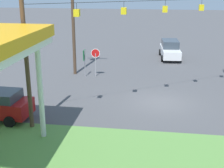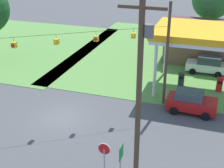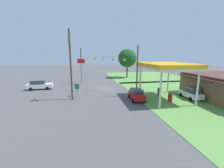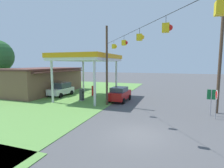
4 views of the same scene
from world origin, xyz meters
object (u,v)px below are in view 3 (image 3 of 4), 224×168
at_px(gas_station_canopy, 166,66).
at_px(stop_sign_roadside, 76,86).
at_px(car_on_crossroad, 39,85).
at_px(tree_west_verge, 127,58).
at_px(route_sign, 77,88).
at_px(car_at_pumps_front, 137,94).
at_px(fuel_pump_far, 170,98).
at_px(fuel_pump_near, 159,93).
at_px(stop_sign_overhead, 81,66).
at_px(car_at_pumps_rear, 191,93).
at_px(utility_pole_main, 71,62).

relative_size(gas_station_canopy, stop_sign_roadside, 3.66).
distance_m(car_on_crossroad, tree_west_verge, 26.64).
relative_size(route_sign, tree_west_verge, 0.26).
distance_m(car_at_pumps_front, stop_sign_roadside, 10.69).
distance_m(fuel_pump_far, tree_west_verge, 26.37).
bearing_deg(fuel_pump_near, route_sign, -96.97).
distance_m(fuel_pump_near, stop_sign_roadside, 14.76).
relative_size(car_at_pumps_front, stop_sign_overhead, 0.62).
bearing_deg(route_sign, fuel_pump_near, 83.03).
bearing_deg(car_on_crossroad, route_sign, -46.99).
bearing_deg(stop_sign_overhead, car_on_crossroad, -62.82).
distance_m(gas_station_canopy, car_at_pumps_front, 6.47).
relative_size(fuel_pump_near, car_at_pumps_front, 0.37).
xyz_separation_m(fuel_pump_far, stop_sign_overhead, (-17.45, -13.78, 3.94)).
bearing_deg(stop_sign_overhead, fuel_pump_far, 38.29).
relative_size(car_on_crossroad, tree_west_verge, 0.58).
relative_size(car_at_pumps_rear, route_sign, 1.78).
bearing_deg(route_sign, utility_pole_main, -33.12).
bearing_deg(stop_sign_roadside, tree_west_verge, -36.92).
distance_m(utility_pole_main, tree_west_verge, 26.45).
distance_m(car_at_pumps_front, car_on_crossroad, 20.91).
height_order(fuel_pump_near, car_at_pumps_front, car_at_pumps_front).
distance_m(gas_station_canopy, car_on_crossroad, 25.55).
distance_m(car_at_pumps_front, utility_pole_main, 11.79).
height_order(car_at_pumps_rear, tree_west_verge, tree_west_verge).
height_order(car_at_pumps_front, tree_west_verge, tree_west_verge).
distance_m(fuel_pump_far, stop_sign_overhead, 22.58).
distance_m(car_at_pumps_rear, stop_sign_roadside, 19.73).
bearing_deg(route_sign, gas_station_canopy, 76.16).
xyz_separation_m(car_at_pumps_front, utility_pole_main, (-2.00, -10.36, 5.27)).
height_order(fuel_pump_far, car_on_crossroad, car_on_crossroad).
xyz_separation_m(car_at_pumps_rear, tree_west_verge, (-24.45, -4.40, 5.20)).
bearing_deg(utility_pole_main, car_on_crossroad, -139.41).
bearing_deg(stop_sign_roadside, gas_station_canopy, -107.15).
relative_size(stop_sign_overhead, route_sign, 2.76).
bearing_deg(car_at_pumps_rear, car_on_crossroad, 68.42).
bearing_deg(route_sign, stop_sign_roadside, -167.32).
distance_m(car_at_pumps_front, route_sign, 10.15).
height_order(route_sign, utility_pole_main, utility_pole_main).
relative_size(route_sign, utility_pole_main, 0.21).
bearing_deg(car_at_pumps_rear, fuel_pump_far, 107.82).
height_order(car_at_pumps_front, car_on_crossroad, car_on_crossroad).
distance_m(stop_sign_roadside, stop_sign_overhead, 11.59).
height_order(gas_station_canopy, stop_sign_overhead, stop_sign_overhead).
xyz_separation_m(gas_station_canopy, car_at_pumps_rear, (0.42, 4.63, -4.47)).
xyz_separation_m(car_at_pumps_rear, stop_sign_overhead, (-16.10, -18.41, 3.67)).
xyz_separation_m(car_on_crossroad, route_sign, (7.68, 8.28, 0.71)).
bearing_deg(gas_station_canopy, fuel_pump_far, -0.05).
distance_m(route_sign, utility_pole_main, 4.70).
bearing_deg(utility_pole_main, stop_sign_roadside, 165.98).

